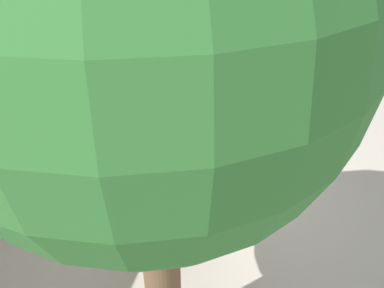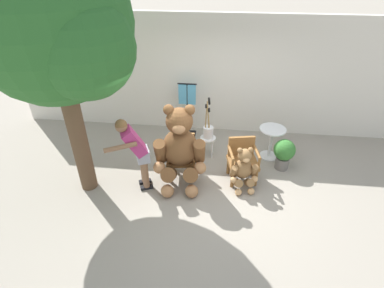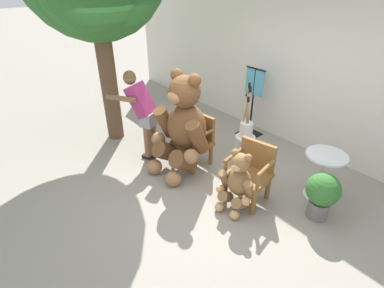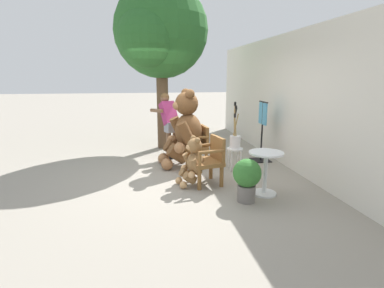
% 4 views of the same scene
% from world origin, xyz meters
% --- Properties ---
extents(ground_plane, '(60.00, 60.00, 0.00)m').
position_xyz_m(ground_plane, '(0.00, 0.00, 0.00)').
color(ground_plane, gray).
extents(back_wall, '(10.00, 0.16, 2.80)m').
position_xyz_m(back_wall, '(0.00, 2.40, 1.40)').
color(back_wall, silver).
rests_on(back_wall, ground).
extents(wooden_chair_left, '(0.61, 0.57, 0.86)m').
position_xyz_m(wooden_chair_left, '(-0.61, 0.43, 0.46)').
color(wooden_chair_left, brown).
rests_on(wooden_chair_left, ground).
extents(wooden_chair_right, '(0.65, 0.62, 0.86)m').
position_xyz_m(wooden_chair_right, '(0.59, 0.43, 0.46)').
color(wooden_chair_right, brown).
rests_on(wooden_chair_right, ground).
extents(teddy_bear_large, '(1.00, 0.97, 1.65)m').
position_xyz_m(teddy_bear_large, '(-0.60, 0.16, 0.81)').
color(teddy_bear_large, brown).
rests_on(teddy_bear_large, ground).
extents(teddy_bear_small, '(0.55, 0.54, 0.88)m').
position_xyz_m(teddy_bear_small, '(0.62, 0.14, 0.43)').
color(teddy_bear_small, olive).
rests_on(teddy_bear_small, ground).
extents(person_visitor, '(0.71, 0.68, 1.52)m').
position_xyz_m(person_visitor, '(-1.36, -0.10, 0.91)').
color(person_visitor, black).
rests_on(person_visitor, ground).
extents(white_stool, '(0.34, 0.34, 0.46)m').
position_xyz_m(white_stool, '(-0.13, 1.14, 0.36)').
color(white_stool, white).
rests_on(white_stool, ground).
extents(brush_bucket, '(0.22, 0.22, 0.95)m').
position_xyz_m(brush_bucket, '(-0.13, 1.14, 0.65)').
color(brush_bucket, white).
rests_on(brush_bucket, white_stool).
extents(round_side_table, '(0.56, 0.56, 0.72)m').
position_xyz_m(round_side_table, '(1.24, 1.23, 0.45)').
color(round_side_table, silver).
rests_on(round_side_table, ground).
extents(potted_plant, '(0.44, 0.44, 0.68)m').
position_xyz_m(potted_plant, '(1.46, 0.83, 0.40)').
color(potted_plant, slate).
rests_on(potted_plant, ground).
extents(clothing_display_stand, '(0.44, 0.40, 1.36)m').
position_xyz_m(clothing_display_stand, '(-0.68, 1.95, 0.72)').
color(clothing_display_stand, black).
rests_on(clothing_display_stand, ground).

